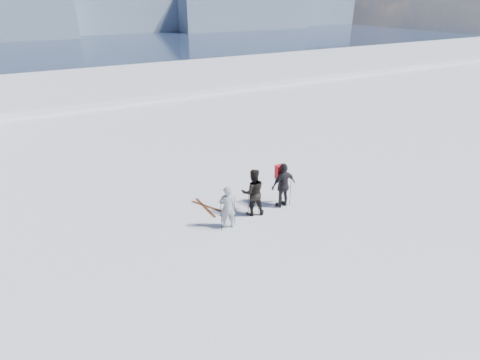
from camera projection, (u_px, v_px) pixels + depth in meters
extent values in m
plane|color=white|center=(99.00, 150.00, 67.63)|extent=(220.00, 208.01, 71.62)
cube|color=white|center=(133.00, 146.00, 39.12)|extent=(180.00, 16.00, 14.00)
plane|color=#22304E|center=(41.00, 57.00, 254.28)|extent=(820.00, 820.00, 0.00)
cube|color=slate|center=(124.00, 6.00, 427.19)|extent=(140.00, 80.00, 52.00)
cube|color=slate|center=(236.00, 11.00, 461.80)|extent=(160.00, 80.00, 40.00)
cube|color=slate|center=(300.00, 12.00, 538.49)|extent=(130.00, 80.00, 32.00)
cube|color=white|center=(301.00, 2.00, 532.71)|extent=(110.50, 70.00, 8.00)
imported|color=#90979D|center=(227.00, 208.00, 13.51)|extent=(0.69, 0.53, 1.69)
imported|color=black|center=(253.00, 192.00, 14.32)|extent=(1.10, 0.97, 1.90)
imported|color=black|center=(283.00, 185.00, 14.87)|extent=(1.13, 0.51, 1.89)
cube|color=red|center=(281.00, 155.00, 14.51)|extent=(0.41, 0.24, 0.56)
cylinder|color=black|center=(221.00, 217.00, 13.39)|extent=(0.02, 0.02, 1.20)
cylinder|color=black|center=(235.00, 211.00, 13.71)|extent=(0.02, 0.02, 1.24)
cylinder|color=black|center=(248.00, 204.00, 14.26)|extent=(0.02, 0.02, 1.17)
cylinder|color=black|center=(259.00, 199.00, 14.55)|extent=(0.02, 0.02, 1.19)
cylinder|color=black|center=(279.00, 195.00, 14.86)|extent=(0.02, 0.02, 1.18)
cylinder|color=black|center=(291.00, 190.00, 15.06)|extent=(0.02, 0.02, 1.37)
cube|color=black|center=(205.00, 208.00, 15.13)|extent=(0.16, 1.70, 0.03)
cube|color=black|center=(209.00, 207.00, 15.19)|extent=(0.91, 1.52, 0.03)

